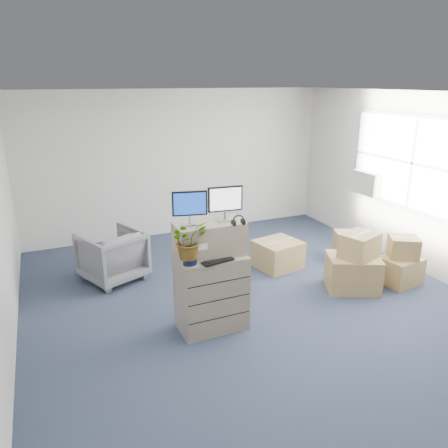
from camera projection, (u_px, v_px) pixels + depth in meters
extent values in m
plane|color=#21293C|center=(259.00, 310.00, 5.89)|extent=(7.00, 7.00, 0.00)
cube|color=beige|center=(178.00, 163.00, 8.51)|extent=(6.00, 0.02, 2.80)
cube|color=beige|center=(440.00, 188.00, 6.56)|extent=(0.02, 7.00, 2.80)
cube|color=#969699|center=(414.00, 163.00, 6.89)|extent=(0.06, 2.72, 1.52)
cube|color=white|center=(412.00, 163.00, 6.87)|extent=(0.01, 2.60, 1.40)
cube|color=#BABAB6|center=(368.00, 183.00, 7.80)|extent=(0.24, 0.60, 0.40)
cube|color=gray|center=(211.00, 292.00, 5.34)|extent=(0.83, 0.51, 0.95)
cube|color=gray|center=(210.00, 239.00, 5.17)|extent=(0.83, 0.42, 0.41)
cube|color=#99999E|center=(190.00, 224.00, 5.04)|extent=(0.24, 0.19, 0.01)
cylinder|color=#99999E|center=(190.00, 219.00, 5.02)|extent=(0.03, 0.03, 0.10)
cube|color=black|center=(190.00, 203.00, 4.96)|extent=(0.40, 0.11, 0.29)
cube|color=navy|center=(190.00, 204.00, 4.94)|extent=(0.36, 0.08, 0.25)
cube|color=#99999E|center=(225.00, 220.00, 5.19)|extent=(0.23, 0.18, 0.02)
cylinder|color=#99999E|center=(225.00, 215.00, 5.17)|extent=(0.04, 0.04, 0.10)
cube|color=black|center=(225.00, 199.00, 5.11)|extent=(0.42, 0.07, 0.30)
cube|color=white|center=(226.00, 199.00, 5.09)|extent=(0.38, 0.04, 0.26)
torus|color=black|center=(238.00, 221.00, 5.04)|extent=(0.15, 0.02, 0.15)
cube|color=black|center=(217.00, 261.00, 5.05)|extent=(0.41, 0.23, 0.02)
ellipsoid|color=silver|center=(236.00, 254.00, 5.23)|extent=(0.09, 0.06, 0.03)
cylinder|color=#92949A|center=(214.00, 246.00, 5.19)|extent=(0.07, 0.07, 0.24)
cube|color=silver|center=(204.00, 254.00, 5.23)|extent=(0.06, 0.05, 0.02)
cube|color=black|center=(204.00, 249.00, 5.22)|extent=(0.06, 0.04, 0.10)
cube|color=black|center=(235.00, 247.00, 5.42)|extent=(0.21, 0.18, 0.06)
cube|color=#46AEEF|center=(232.00, 241.00, 5.40)|extent=(0.24, 0.17, 0.08)
cylinder|color=#8FA182|center=(190.00, 264.00, 4.95)|extent=(0.20, 0.20, 0.01)
cylinder|color=black|center=(189.00, 259.00, 4.93)|extent=(0.17, 0.17, 0.13)
imported|color=#164E16|center=(189.00, 244.00, 4.87)|extent=(0.48, 0.52, 0.35)
imported|color=#5D5D62|center=(112.00, 253.00, 6.67)|extent=(1.08, 1.05, 0.86)
cube|color=#9E824C|center=(353.00, 273.00, 6.41)|extent=(0.91, 0.82, 0.51)
cube|color=#9E824C|center=(400.00, 270.00, 6.61)|extent=(0.62, 0.54, 0.41)
cube|color=#9E824C|center=(278.00, 254.00, 7.18)|extent=(0.78, 0.74, 0.45)
cube|color=#9E824C|center=(359.00, 246.00, 6.26)|extent=(0.63, 0.57, 0.36)
cube|color=#9E824C|center=(403.00, 247.00, 6.53)|extent=(0.54, 0.52, 0.32)
cube|color=#9E824C|center=(355.00, 245.00, 7.52)|extent=(0.77, 0.63, 0.47)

